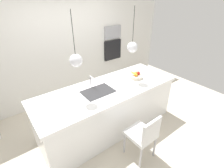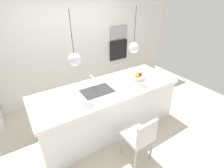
{
  "view_description": "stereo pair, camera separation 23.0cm",
  "coord_description": "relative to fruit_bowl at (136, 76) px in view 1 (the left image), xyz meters",
  "views": [
    {
      "loc": [
        -1.56,
        -2.17,
        2.47
      ],
      "look_at": [
        0.1,
        0.0,
        0.98
      ],
      "focal_mm": 26.74,
      "sensor_mm": 36.0,
      "label": 1
    },
    {
      "loc": [
        -1.37,
        -2.3,
        2.47
      ],
      "look_at": [
        0.1,
        0.0,
        0.98
      ],
      "focal_mm": 26.74,
      "sensor_mm": 36.0,
      "label": 2
    }
  ],
  "objects": [
    {
      "name": "microwave",
      "position": [
        0.61,
        1.59,
        0.55
      ],
      "size": [
        0.54,
        0.08,
        0.34
      ],
      "primitive_type": "cube",
      "color": "#9E9EA3",
      "rests_on": "back_wall"
    },
    {
      "name": "fruit_bowl",
      "position": [
        0.0,
        0.0,
        0.0
      ],
      "size": [
        0.27,
        0.27,
        0.15
      ],
      "color": "beige",
      "rests_on": "kitchen_island"
    },
    {
      "name": "oven",
      "position": [
        0.61,
        1.59,
        0.05
      ],
      "size": [
        0.56,
        0.08,
        0.56
      ],
      "primitive_type": "cube",
      "color": "black",
      "rests_on": "back_wall"
    },
    {
      "name": "floor",
      "position": [
        -0.71,
        0.01,
        -0.98
      ],
      "size": [
        6.6,
        6.6,
        0.0
      ],
      "primitive_type": "plane",
      "color": "beige",
      "rests_on": "ground"
    },
    {
      "name": "pendant_light_left",
      "position": [
        -1.28,
        0.01,
        0.62
      ],
      "size": [
        0.2,
        0.2,
        0.8
      ],
      "color": "silver"
    },
    {
      "name": "back_wall",
      "position": [
        -0.71,
        1.66,
        0.32
      ],
      "size": [
        6.0,
        0.1,
        2.6
      ],
      "primitive_type": "cube",
      "color": "silver",
      "rests_on": "ground"
    },
    {
      "name": "sink_basin",
      "position": [
        -0.93,
        0.01,
        -0.05
      ],
      "size": [
        0.56,
        0.4,
        0.02
      ],
      "primitive_type": "cube",
      "color": "#2D2D30",
      "rests_on": "kitchen_island"
    },
    {
      "name": "chair_near",
      "position": [
        -0.69,
        -0.92,
        -0.48
      ],
      "size": [
        0.42,
        0.44,
        0.86
      ],
      "color": "silver",
      "rests_on": "ground"
    },
    {
      "name": "pendant_light_right",
      "position": [
        -0.14,
        0.01,
        0.62
      ],
      "size": [
        0.2,
        0.2,
        0.8
      ],
      "color": "silver"
    },
    {
      "name": "faucet",
      "position": [
        -0.93,
        0.23,
        0.09
      ],
      "size": [
        0.02,
        0.17,
        0.22
      ],
      "color": "silver",
      "rests_on": "kitchen_island"
    },
    {
      "name": "kitchen_island",
      "position": [
        -0.71,
        0.01,
        -0.51
      ],
      "size": [
        2.75,
        0.99,
        0.93
      ],
      "color": "white",
      "rests_on": "ground"
    }
  ]
}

